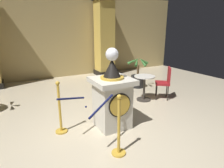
# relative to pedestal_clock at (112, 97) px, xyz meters

# --- Properties ---
(ground_plane) EXTENTS (12.52, 12.52, 0.00)m
(ground_plane) POSITION_rel_pedestal_clock_xyz_m (-0.24, -0.28, -0.66)
(ground_plane) COLOR beige
(back_wall) EXTENTS (12.52, 0.16, 3.49)m
(back_wall) POSITION_rel_pedestal_clock_xyz_m (-0.24, 5.04, 1.09)
(back_wall) COLOR tan
(back_wall) RESTS_ON ground_plane
(pedestal_clock) EXTENTS (0.79, 0.79, 1.67)m
(pedestal_clock) POSITION_rel_pedestal_clock_xyz_m (0.00, 0.00, 0.00)
(pedestal_clock) COLOR beige
(pedestal_clock) RESTS_ON ground_plane
(stanchion_near) EXTENTS (0.24, 0.24, 1.07)m
(stanchion_near) POSITION_rel_pedestal_clock_xyz_m (-1.03, 0.26, -0.28)
(stanchion_near) COLOR gold
(stanchion_near) RESTS_ON ground_plane
(stanchion_far) EXTENTS (0.24, 0.24, 1.05)m
(stanchion_far) POSITION_rel_pedestal_clock_xyz_m (-0.35, -0.90, -0.29)
(stanchion_far) COLOR gold
(stanchion_far) RESTS_ON ground_plane
(velvet_rope) EXTENTS (0.94, 0.95, 0.22)m
(velvet_rope) POSITION_rel_pedestal_clock_xyz_m (-0.69, -0.32, 0.13)
(velvet_rope) COLOR #141947
(column_right) EXTENTS (0.84, 0.84, 3.35)m
(column_right) POSITION_rel_pedestal_clock_xyz_m (1.99, 4.47, 1.01)
(column_right) COLOR black
(column_right) RESTS_ON ground_plane
(potted_palm_right) EXTENTS (0.75, 0.76, 1.11)m
(potted_palm_right) POSITION_rel_pedestal_clock_xyz_m (2.17, 2.12, -0.32)
(potted_palm_right) COLOR black
(potted_palm_right) RESTS_ON ground_plane
(cafe_table) EXTENTS (0.59, 0.59, 0.73)m
(cafe_table) POSITION_rel_pedestal_clock_xyz_m (1.56, 0.95, -0.19)
(cafe_table) COLOR #332D28
(cafe_table) RESTS_ON ground_plane
(cafe_chair_red) EXTENTS (0.56, 0.56, 0.96)m
(cafe_chair_red) POSITION_rel_pedestal_clock_xyz_m (2.17, 0.75, -0.08)
(cafe_chair_red) COLOR black
(cafe_chair_red) RESTS_ON ground_plane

